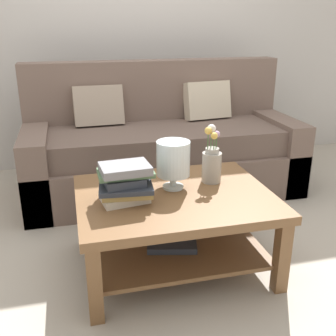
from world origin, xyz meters
TOP-DOWN VIEW (x-y plane):
  - ground_plane at (0.00, 0.00)m, footprint 10.00×10.00m
  - back_wall at (0.00, 1.65)m, footprint 6.40×0.12m
  - couch at (0.11, 0.79)m, footprint 2.22×0.90m
  - coffee_table at (-0.10, -0.39)m, footprint 1.09×0.85m
  - book_stack_main at (-0.37, -0.41)m, footprint 0.30×0.26m
  - glass_hurricane_vase at (-0.08, -0.30)m, footprint 0.19×0.19m
  - flower_pitcher at (0.17, -0.26)m, footprint 0.12×0.12m

SIDE VIEW (x-z plane):
  - ground_plane at x=0.00m, z-range 0.00..0.00m
  - coffee_table at x=-0.10m, z-range 0.10..0.57m
  - couch at x=0.11m, z-range -0.17..0.89m
  - book_stack_main at x=-0.37m, z-range 0.47..0.68m
  - flower_pitcher at x=0.17m, z-range 0.41..0.76m
  - glass_hurricane_vase at x=-0.08m, z-range 0.50..0.78m
  - back_wall at x=0.00m, z-range 0.00..2.70m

